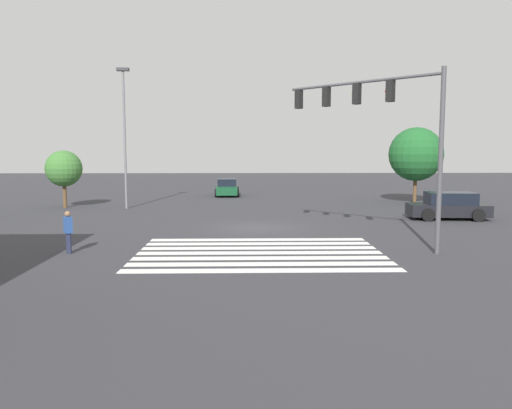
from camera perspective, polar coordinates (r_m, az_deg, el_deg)
ground_plane at (r=25.39m, az=0.00°, el=-2.66°), size 127.41×127.41×0.00m
crosswalk_markings at (r=19.17m, az=0.42°, el=-5.54°), size 9.35×6.30×0.01m
traffic_signal_mast at (r=21.01m, az=13.78°, el=9.81°), size 5.16×5.16×6.96m
car_0 at (r=30.49m, az=21.17°, el=-0.18°), size 4.53×2.35×1.55m
car_2 at (r=43.55m, az=-3.33°, el=1.92°), size 2.13×4.18×1.48m
pedestrian at (r=20.23m, az=-20.68°, el=-2.74°), size 0.40×0.42×1.62m
street_light_pole_a at (r=34.82m, az=-14.81°, el=8.58°), size 0.80×0.36×9.35m
tree_corner_a at (r=38.79m, az=17.82°, el=5.49°), size 3.96×3.96×5.63m
tree_corner_b at (r=36.61m, az=-21.12°, el=3.83°), size 2.47×2.47×3.93m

